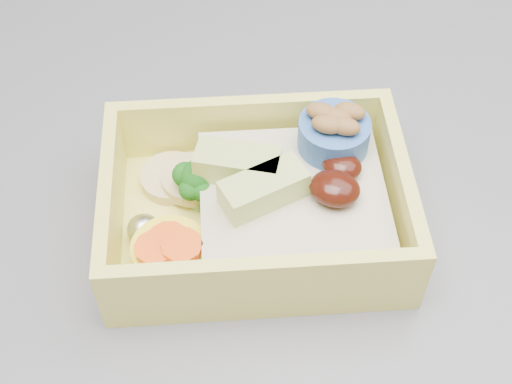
# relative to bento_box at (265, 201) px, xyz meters

# --- Properties ---
(bento_box) EXTENTS (0.23, 0.20, 0.07)m
(bento_box) POSITION_rel_bento_box_xyz_m (0.00, 0.00, 0.00)
(bento_box) COLOR #EBE561
(bento_box) RESTS_ON island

